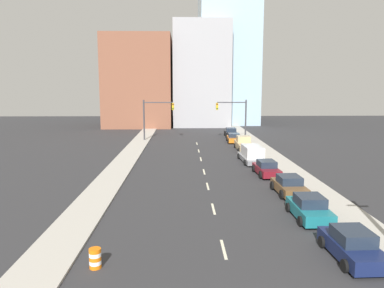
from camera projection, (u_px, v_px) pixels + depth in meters
sidewalk_left at (142, 139)px, 60.82m from camera, size 2.72×101.96×0.13m
sidewalk_right at (249, 138)px, 61.24m from camera, size 2.72×101.96×0.13m
lane_stripe_at_9m at (224, 249)px, 19.47m from camera, size 0.16×2.40×0.01m
lane_stripe_at_15m at (213, 209)px, 25.94m from camera, size 0.16×2.40×0.01m
lane_stripe_at_21m at (208, 186)px, 31.86m from camera, size 0.16×2.40×0.01m
lane_stripe_at_27m at (204, 172)px, 37.30m from camera, size 0.16×2.40×0.01m
lane_stripe_at_34m at (201, 159)px, 43.90m from camera, size 0.16×2.40×0.01m
lane_stripe_at_39m at (199, 151)px, 49.50m from camera, size 0.16×2.40×0.01m
lane_stripe_at_46m at (197, 144)px, 55.94m from camera, size 0.16×2.40×0.01m
building_brick_left at (139, 82)px, 81.21m from camera, size 14.00×16.00×19.06m
building_office_center at (200, 75)px, 85.26m from camera, size 12.00×20.00×22.04m
building_glass_right at (227, 52)px, 88.55m from camera, size 13.00×20.00×32.99m
traffic_signal_left at (153, 114)px, 58.45m from camera, size 4.84×0.35×6.40m
traffic_signal_right at (237, 114)px, 58.77m from camera, size 4.84×0.35×6.40m
traffic_barrel at (95, 258)px, 17.39m from camera, size 0.56×0.56×0.95m
sedan_navy at (352, 246)px, 18.31m from camera, size 2.20×4.34×1.50m
sedan_teal at (309, 208)px, 23.92m from camera, size 2.18×4.28×1.52m
sedan_brown at (289, 186)px, 29.44m from camera, size 2.26×4.31×1.48m
sedan_maroon at (267, 168)px, 35.80m from camera, size 2.20×4.57×1.43m
box_truck_gray at (252, 154)px, 41.97m from camera, size 2.61×6.19×1.88m
pickup_truck_tan at (244, 144)px, 50.28m from camera, size 2.33×6.36×1.81m
sedan_orange at (234, 138)px, 57.41m from camera, size 2.31×4.78×1.36m
sedan_black at (231, 133)px, 63.82m from camera, size 2.21×4.63×1.49m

